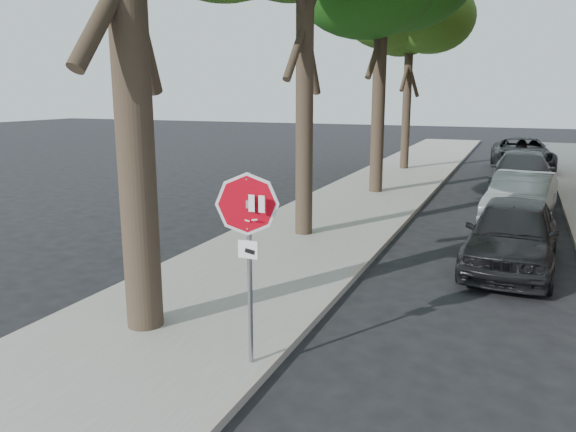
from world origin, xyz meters
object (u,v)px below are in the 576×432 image
(stop_sign, at_px, (248,232))
(tree_far, at_px, (411,15))
(car_d, at_px, (522,154))
(car_b, at_px, (521,198))
(car_a, at_px, (512,234))
(car_c, at_px, (522,173))

(stop_sign, xyz_separation_m, tree_far, (-2.02, 21.14, 5.26))
(car_d, bearing_deg, tree_far, -164.00)
(stop_sign, height_order, car_b, stop_sign)
(stop_sign, relative_size, tree_far, 0.28)
(car_a, xyz_separation_m, car_d, (0.12, 16.94, 0.03))
(stop_sign, height_order, car_d, stop_sign)
(car_b, relative_size, car_d, 0.77)
(car_b, bearing_deg, car_a, -84.05)
(car_a, height_order, car_c, car_c)
(car_b, height_order, car_c, car_c)
(tree_far, bearing_deg, car_b, -62.31)
(stop_sign, distance_m, tree_far, 21.88)
(stop_sign, relative_size, car_a, 0.59)
(car_c, relative_size, car_d, 0.94)
(stop_sign, bearing_deg, car_a, 63.30)
(stop_sign, xyz_separation_m, car_b, (3.30, 11.00, -1.22))
(car_a, height_order, car_b, car_a)
(stop_sign, height_order, tree_far, tree_far)
(car_a, distance_m, car_d, 16.94)
(stop_sign, height_order, car_c, stop_sign)
(car_b, relative_size, car_c, 0.82)
(tree_far, height_order, car_c, tree_far)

